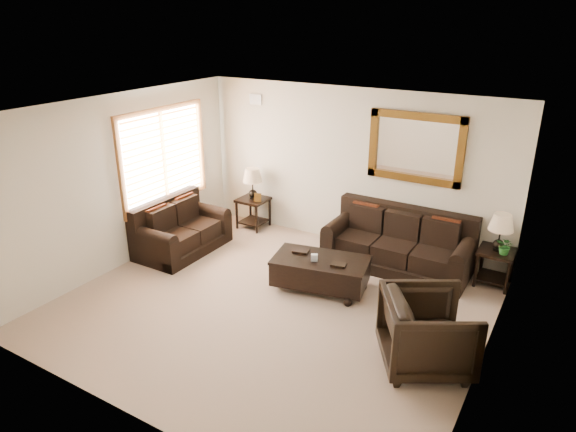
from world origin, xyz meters
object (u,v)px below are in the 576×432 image
Objects in this scene: end_table_right at (499,239)px; sofa at (399,247)px; loveseat at (180,232)px; coffee_table at (320,270)px; end_table_left at (253,189)px; armchair at (428,328)px.

sofa is at bearing -174.05° from end_table_right.
loveseat is (-3.40, -1.33, -0.01)m from sofa.
end_table_right is at bearing 21.44° from coffee_table.
end_table_left is 2.61m from coffee_table.
armchair is (1.86, -0.99, 0.20)m from coffee_table.
sofa is 1.46m from coffee_table.
end_table_left is 0.77× the size of coffee_table.
end_table_right reaches higher than loveseat.
end_table_right is 2.63m from coffee_table.
loveseat is 4.62m from armchair.
end_table_left is 1.17× the size of armchair.
coffee_table is at bearing -33.13° from end_table_left.
loveseat is 1.39× the size of end_table_right.
coffee_table is 2.12m from armchair.
sofa is 1.51× the size of coffee_table.
armchair is at bearing -30.75° from end_table_left.
end_table_right is at bearing -38.19° from armchair.
sofa reaches higher than coffee_table.
loveseat is at bearing -162.96° from end_table_right.
armchair is (4.52, -0.92, 0.17)m from loveseat.
end_table_left is 4.33m from end_table_right.
armchair is (-0.31, -2.40, -0.24)m from end_table_right.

